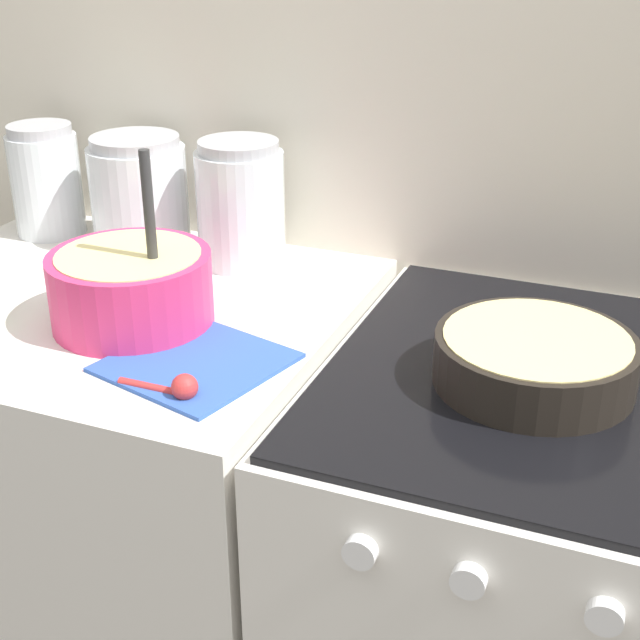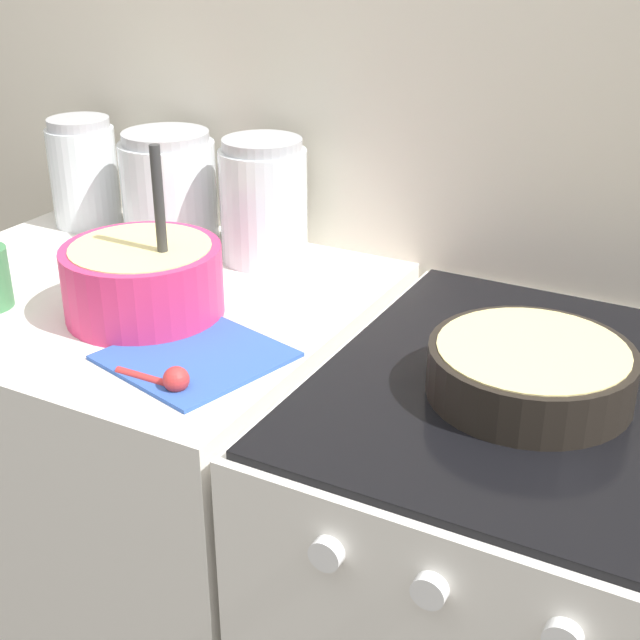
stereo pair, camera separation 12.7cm
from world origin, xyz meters
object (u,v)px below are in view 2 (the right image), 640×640
mixing_bowl (143,276)px  storage_jar_left (85,180)px  storage_jar_right (264,209)px  baking_pan (530,370)px  storage_jar_middle (170,195)px

mixing_bowl → storage_jar_left: mixing_bowl is taller
storage_jar_left → storage_jar_right: (0.42, -0.00, 0.00)m
baking_pan → storage_jar_left: (-0.99, 0.26, 0.05)m
storage_jar_middle → storage_jar_right: 0.21m
mixing_bowl → storage_jar_middle: size_ratio=1.32×
mixing_bowl → storage_jar_left: (-0.38, 0.30, 0.03)m
mixing_bowl → baking_pan: bearing=3.6°
mixing_bowl → storage_jar_left: 0.48m
storage_jar_right → storage_jar_left: bearing=180.0°
mixing_bowl → storage_jar_right: bearing=82.5°
storage_jar_left → storage_jar_right: bearing=-0.0°
mixing_bowl → storage_jar_middle: bearing=119.8°
baking_pan → storage_jar_right: bearing=155.4°
mixing_bowl → storage_jar_middle: mixing_bowl is taller
mixing_bowl → storage_jar_middle: (-0.17, 0.30, 0.02)m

